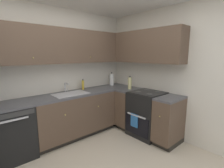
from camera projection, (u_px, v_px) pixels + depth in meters
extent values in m
cube|color=silver|center=(44.00, 74.00, 3.15)|extent=(3.78, 0.05, 2.52)
cube|color=silver|center=(177.00, 75.00, 3.12)|extent=(0.05, 3.42, 2.52)
cube|color=black|center=(12.00, 132.00, 2.61)|extent=(0.60, 0.60, 0.85)
cube|color=#333333|center=(14.00, 115.00, 2.32)|extent=(0.55, 0.01, 0.07)
cube|color=silver|center=(14.00, 120.00, 2.32)|extent=(0.36, 0.02, 0.02)
cube|color=brown|center=(75.00, 113.00, 3.33)|extent=(1.61, 0.60, 0.76)
cube|color=black|center=(75.00, 132.00, 3.43)|extent=(1.61, 0.54, 0.09)
sphere|color=tan|center=(65.00, 115.00, 2.84)|extent=(0.02, 0.02, 0.02)
sphere|color=tan|center=(98.00, 106.00, 3.31)|extent=(0.02, 0.02, 0.02)
cube|color=#4C4C51|center=(74.00, 94.00, 3.26)|extent=(2.82, 0.60, 0.03)
cube|color=brown|center=(129.00, 107.00, 3.71)|extent=(0.60, 0.31, 0.76)
cube|color=black|center=(130.00, 125.00, 3.81)|extent=(0.54, 0.31, 0.09)
cube|color=brown|center=(169.00, 120.00, 3.00)|extent=(0.60, 0.35, 0.76)
cube|color=black|center=(168.00, 141.00, 3.09)|extent=(0.54, 0.35, 0.09)
sphere|color=tan|center=(160.00, 116.00, 2.77)|extent=(0.02, 0.02, 0.02)
cube|color=#4C4C51|center=(130.00, 90.00, 3.64)|extent=(0.60, 0.31, 0.03)
cube|color=#4C4C51|center=(170.00, 98.00, 2.93)|extent=(0.60, 0.35, 0.03)
cube|color=black|center=(147.00, 114.00, 3.38)|extent=(0.64, 0.62, 0.88)
cube|color=black|center=(137.00, 125.00, 3.20)|extent=(0.02, 0.55, 0.37)
cube|color=silver|center=(136.00, 116.00, 3.15)|extent=(0.02, 0.43, 0.02)
cube|color=black|center=(148.00, 92.00, 3.30)|extent=(0.59, 0.60, 0.01)
cube|color=black|center=(157.00, 87.00, 3.49)|extent=(0.03, 0.60, 0.15)
cylinder|color=#4C4C4C|center=(149.00, 94.00, 3.11)|extent=(0.11, 0.11, 0.01)
cylinder|color=#4C4C4C|center=(138.00, 92.00, 3.31)|extent=(0.11, 0.11, 0.01)
cylinder|color=#4C4C4C|center=(158.00, 92.00, 3.29)|extent=(0.11, 0.11, 0.01)
cylinder|color=#4C4C4C|center=(147.00, 90.00, 3.49)|extent=(0.11, 0.11, 0.01)
cube|color=#2D6BB2|center=(134.00, 120.00, 3.19)|extent=(0.02, 0.17, 0.26)
cube|color=brown|center=(61.00, 46.00, 3.09)|extent=(2.50, 0.32, 0.64)
sphere|color=tan|center=(33.00, 58.00, 2.65)|extent=(0.02, 0.02, 0.02)
sphere|color=tan|center=(91.00, 57.00, 3.36)|extent=(0.02, 0.02, 0.02)
cube|color=brown|center=(141.00, 47.00, 3.45)|extent=(0.32, 1.85, 0.64)
cube|color=#B7B7BC|center=(71.00, 94.00, 3.18)|extent=(0.65, 0.40, 0.01)
cube|color=gray|center=(71.00, 96.00, 3.18)|extent=(0.59, 0.36, 0.09)
cube|color=#99999E|center=(71.00, 96.00, 3.18)|extent=(0.02, 0.35, 0.06)
cylinder|color=silver|center=(65.00, 87.00, 3.33)|extent=(0.02, 0.02, 0.19)
cylinder|color=silver|center=(67.00, 84.00, 3.26)|extent=(0.02, 0.15, 0.02)
cylinder|color=silver|center=(68.00, 90.00, 3.37)|extent=(0.02, 0.02, 0.06)
cylinder|color=gold|center=(83.00, 85.00, 3.58)|extent=(0.05, 0.05, 0.20)
cylinder|color=#262626|center=(83.00, 80.00, 3.56)|extent=(0.02, 0.02, 0.03)
cylinder|color=white|center=(112.00, 80.00, 4.08)|extent=(0.11, 0.11, 0.27)
cylinder|color=#3F3F3F|center=(112.00, 79.00, 4.08)|extent=(0.02, 0.02, 0.33)
cylinder|color=beige|center=(130.00, 83.00, 3.62)|extent=(0.08, 0.08, 0.26)
cylinder|color=black|center=(130.00, 77.00, 3.59)|extent=(0.04, 0.04, 0.02)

